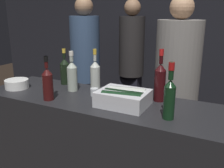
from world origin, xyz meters
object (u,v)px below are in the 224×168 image
Objects in this scene: red_wine_bottle_burgundy at (170,96)px; person_grey_polo at (176,85)px; rose_wine_bottle at (95,74)px; red_wine_bottle_black_foil at (48,83)px; person_in_hoodie at (86,66)px; candle_votive at (94,92)px; white_wine_bottle at (72,75)px; person_blond_tee at (131,62)px; bowl_white at (17,84)px; champagne_bottle at (65,70)px; ice_bin_with_bottles at (124,97)px; red_wine_bottle_tall at (160,81)px.

person_grey_polo is (-0.15, 0.88, -0.18)m from red_wine_bottle_burgundy.
red_wine_bottle_burgundy reaches higher than rose_wine_bottle.
person_in_hoodie reaches higher than red_wine_bottle_black_foil.
rose_wine_bottle is 0.97× the size of red_wine_bottle_burgundy.
white_wine_bottle reaches higher than candle_votive.
rose_wine_bottle is at bearing 80.42° from person_blond_tee.
rose_wine_bottle is at bearing 24.23° from bowl_white.
person_blond_tee is at bearing 92.97° from white_wine_bottle.
person_in_hoodie is at bearing 110.18° from champagne_bottle.
ice_bin_with_bottles is 1.00× the size of rose_wine_bottle.
ice_bin_with_bottles is 0.19× the size of person_blond_tee.
person_in_hoodie reaches higher than white_wine_bottle.
person_blond_tee reaches higher than person_grey_polo.
rose_wine_bottle is at bearing 176.70° from red_wine_bottle_tall.
bowl_white is 1.07m from person_in_hoodie.
red_wine_bottle_tall reaches higher than red_wine_bottle_black_foil.
ice_bin_with_bottles is 1.04× the size of white_wine_bottle.
rose_wine_bottle is 1.04× the size of white_wine_bottle.
red_wine_bottle_burgundy is at bearing -15.32° from candle_votive.
person_blond_tee is (-0.30, 1.45, -0.04)m from candle_votive.
red_wine_bottle_black_foil is 1.02× the size of champagne_bottle.
candle_votive is 0.19m from rose_wine_bottle.
red_wine_bottle_tall is (0.55, -0.03, 0.02)m from rose_wine_bottle.
person_grey_polo is (0.18, 0.80, -0.10)m from ice_bin_with_bottles.
red_wine_bottle_tall reaches higher than ice_bin_with_bottles.
person_in_hoodie is at bearing 139.66° from red_wine_bottle_burgundy.
white_wine_bottle is 1.02× the size of champagne_bottle.
person_in_hoodie reaches higher than red_wine_bottle_burgundy.
person_blond_tee reaches higher than bowl_white.
red_wine_bottle_burgundy is at bearing -13.68° from ice_bin_with_bottles.
red_wine_bottle_black_foil is 0.42m from champagne_bottle.
candle_votive is 0.03× the size of person_in_hoodie.
person_grey_polo reaches higher than candle_votive.
champagne_bottle is 0.83m from person_in_hoodie.
candle_votive is at bearing -62.19° from rose_wine_bottle.
red_wine_bottle_tall is at bearing 100.87° from person_blond_tee.
red_wine_bottle_black_foil is 1.20m from person_grey_polo.
red_wine_bottle_burgundy is 1.07m from champagne_bottle.
ice_bin_with_bottles is 0.18× the size of person_in_hoodie.
bowl_white is 0.11× the size of person_grey_polo.
champagne_bottle is (-0.40, 0.16, 0.10)m from candle_votive.
white_wine_bottle is at bearing -37.12° from champagne_bottle.
ice_bin_with_bottles is 0.82m from person_grey_polo.
red_wine_bottle_burgundy is at bearing -19.57° from person_in_hoodie.
rose_wine_bottle is at bearing 155.55° from red_wine_bottle_burgundy.
red_wine_bottle_burgundy is at bearing -13.50° from white_wine_bottle.
candle_votive is at bearing -166.40° from red_wine_bottle_tall.
rose_wine_bottle is 1.04× the size of red_wine_bottle_black_foil.
red_wine_bottle_burgundy is at bearing 4.02° from red_wine_bottle_black_foil.
red_wine_bottle_burgundy reaches higher than white_wine_bottle.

